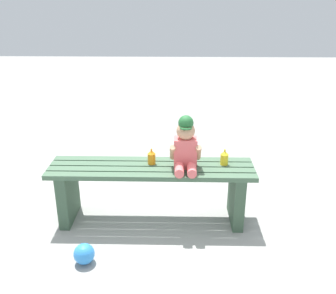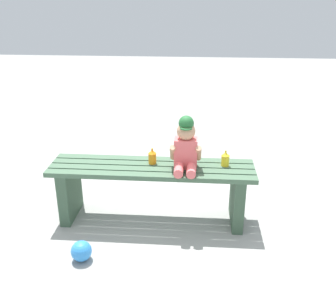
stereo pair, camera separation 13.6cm
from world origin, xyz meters
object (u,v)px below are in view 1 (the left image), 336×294
(toy_ball, at_px, (84,254))
(park_bench, at_px, (152,184))
(sippy_cup_left, at_px, (152,157))
(child_figure, at_px, (186,146))
(sippy_cup_right, at_px, (224,157))

(toy_ball, bearing_deg, park_bench, 52.55)
(park_bench, height_order, toy_ball, park_bench)
(sippy_cup_left, bearing_deg, child_figure, -14.46)
(park_bench, xyz_separation_m, child_figure, (0.26, -0.02, 0.33))
(child_figure, bearing_deg, sippy_cup_left, 165.54)
(child_figure, relative_size, toy_ball, 2.86)
(sippy_cup_left, bearing_deg, toy_ball, -125.28)
(sippy_cup_left, bearing_deg, park_bench, -92.54)
(park_bench, bearing_deg, sippy_cup_right, 4.98)
(sippy_cup_right, height_order, toy_ball, sippy_cup_right)
(sippy_cup_left, height_order, sippy_cup_right, same)
(sippy_cup_right, bearing_deg, toy_ball, -148.53)
(park_bench, height_order, sippy_cup_left, sippy_cup_left)
(park_bench, relative_size, child_figure, 3.84)
(child_figure, xyz_separation_m, sippy_cup_right, (0.30, 0.07, -0.12))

